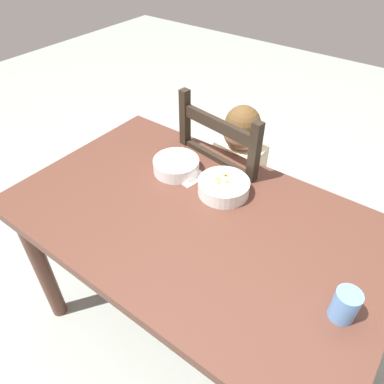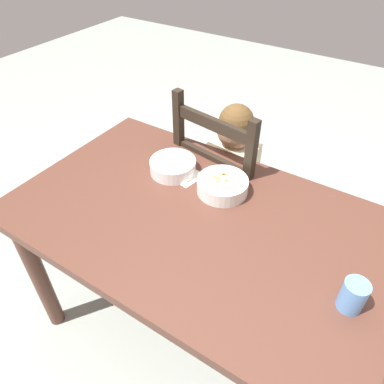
{
  "view_description": "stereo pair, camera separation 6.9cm",
  "coord_description": "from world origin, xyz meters",
  "px_view_note": "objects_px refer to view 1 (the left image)",
  "views": [
    {
      "loc": [
        0.55,
        -0.75,
        1.66
      ],
      "look_at": [
        -0.05,
        0.05,
        0.81
      ],
      "focal_mm": 33.83,
      "sensor_mm": 36.0,
      "label": 1
    },
    {
      "loc": [
        0.49,
        -0.79,
        1.66
      ],
      "look_at": [
        -0.05,
        0.05,
        0.81
      ],
      "focal_mm": 33.83,
      "sensor_mm": 36.0,
      "label": 2
    }
  ],
  "objects_px": {
    "spoon": "(210,182)",
    "drinking_cup": "(345,305)",
    "child_figure": "(235,172)",
    "bowl_of_peas": "(176,165)",
    "dining_table": "(195,237)",
    "dining_chair": "(232,196)",
    "bowl_of_carrots": "(224,187)"
  },
  "relations": [
    {
      "from": "bowl_of_peas",
      "to": "spoon",
      "type": "xyz_separation_m",
      "value": [
        0.15,
        0.02,
        -0.02
      ]
    },
    {
      "from": "dining_chair",
      "to": "bowl_of_carrots",
      "type": "relative_size",
      "value": 5.19
    },
    {
      "from": "bowl_of_peas",
      "to": "drinking_cup",
      "type": "relative_size",
      "value": 1.88
    },
    {
      "from": "spoon",
      "to": "drinking_cup",
      "type": "bearing_deg",
      "value": -23.05
    },
    {
      "from": "bowl_of_peas",
      "to": "spoon",
      "type": "bearing_deg",
      "value": 6.9
    },
    {
      "from": "dining_table",
      "to": "dining_chair",
      "type": "xyz_separation_m",
      "value": [
        -0.11,
        0.46,
        -0.18
      ]
    },
    {
      "from": "dining_chair",
      "to": "spoon",
      "type": "bearing_deg",
      "value": -80.33
    },
    {
      "from": "child_figure",
      "to": "bowl_of_peas",
      "type": "distance_m",
      "value": 0.35
    },
    {
      "from": "dining_chair",
      "to": "child_figure",
      "type": "xyz_separation_m",
      "value": [
        0.01,
        -0.0,
        0.16
      ]
    },
    {
      "from": "spoon",
      "to": "dining_chair",
      "type": "bearing_deg",
      "value": 99.67
    },
    {
      "from": "child_figure",
      "to": "bowl_of_peas",
      "type": "height_order",
      "value": "child_figure"
    },
    {
      "from": "dining_chair",
      "to": "spoon",
      "type": "distance_m",
      "value": 0.4
    },
    {
      "from": "dining_table",
      "to": "dining_chair",
      "type": "bearing_deg",
      "value": 103.83
    },
    {
      "from": "bowl_of_peas",
      "to": "spoon",
      "type": "relative_size",
      "value": 1.41
    },
    {
      "from": "bowl_of_carrots",
      "to": "drinking_cup",
      "type": "xyz_separation_m",
      "value": [
        0.54,
        -0.24,
        0.02
      ]
    },
    {
      "from": "child_figure",
      "to": "spoon",
      "type": "bearing_deg",
      "value": -81.94
    },
    {
      "from": "child_figure",
      "to": "bowl_of_carrots",
      "type": "height_order",
      "value": "child_figure"
    },
    {
      "from": "drinking_cup",
      "to": "dining_table",
      "type": "bearing_deg",
      "value": 172.02
    },
    {
      "from": "dining_table",
      "to": "child_figure",
      "type": "xyz_separation_m",
      "value": [
        -0.11,
        0.46,
        -0.02
      ]
    },
    {
      "from": "dining_chair",
      "to": "dining_table",
      "type": "bearing_deg",
      "value": -76.17
    },
    {
      "from": "bowl_of_carrots",
      "to": "spoon",
      "type": "relative_size",
      "value": 1.46
    },
    {
      "from": "dining_table",
      "to": "spoon",
      "type": "relative_size",
      "value": 10.12
    },
    {
      "from": "bowl_of_peas",
      "to": "dining_chair",
      "type": "bearing_deg",
      "value": 70.03
    },
    {
      "from": "dining_table",
      "to": "child_figure",
      "type": "height_order",
      "value": "child_figure"
    },
    {
      "from": "dining_chair",
      "to": "bowl_of_carrots",
      "type": "height_order",
      "value": "dining_chair"
    },
    {
      "from": "drinking_cup",
      "to": "spoon",
      "type": "bearing_deg",
      "value": 156.95
    },
    {
      "from": "bowl_of_carrots",
      "to": "spoon",
      "type": "distance_m",
      "value": 0.08
    },
    {
      "from": "bowl_of_peas",
      "to": "bowl_of_carrots",
      "type": "xyz_separation_m",
      "value": [
        0.23,
        0.0,
        0.0
      ]
    },
    {
      "from": "dining_chair",
      "to": "bowl_of_peas",
      "type": "height_order",
      "value": "dining_chair"
    },
    {
      "from": "bowl_of_peas",
      "to": "bowl_of_carrots",
      "type": "height_order",
      "value": "same"
    },
    {
      "from": "bowl_of_carrots",
      "to": "drinking_cup",
      "type": "distance_m",
      "value": 0.59
    },
    {
      "from": "drinking_cup",
      "to": "bowl_of_peas",
      "type": "bearing_deg",
      "value": 162.45
    }
  ]
}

